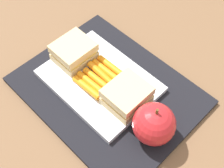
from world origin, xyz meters
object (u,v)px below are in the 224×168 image
Objects in this scene: food_tray at (99,81)px; sandwich_half_right at (127,96)px; sandwich_half_left at (74,52)px; carrot_sticks_bundle at (99,77)px; apple at (154,124)px.

food_tray is 0.08m from sandwich_half_right.
carrot_sticks_bundle is (0.08, -0.00, -0.02)m from sandwich_half_left.
apple is (0.23, -0.01, 0.01)m from sandwich_half_left.
carrot_sticks_bundle is (-0.08, -0.00, -0.02)m from sandwich_half_right.
carrot_sticks_bundle is at bearing -0.08° from sandwich_half_left.
apple reaches higher than sandwich_half_left.
carrot_sticks_bundle is 0.96× the size of apple.
sandwich_half_left is 0.92× the size of carrot_sticks_bundle.
apple is (0.16, -0.01, 0.02)m from carrot_sticks_bundle.
sandwich_half_right is 0.08m from apple.
sandwich_half_right reaches higher than food_tray.
sandwich_half_left is at bearing 179.92° from carrot_sticks_bundle.
food_tray is 0.16m from apple.
sandwich_half_left is 0.08m from carrot_sticks_bundle.
sandwich_half_left is at bearing 180.00° from food_tray.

